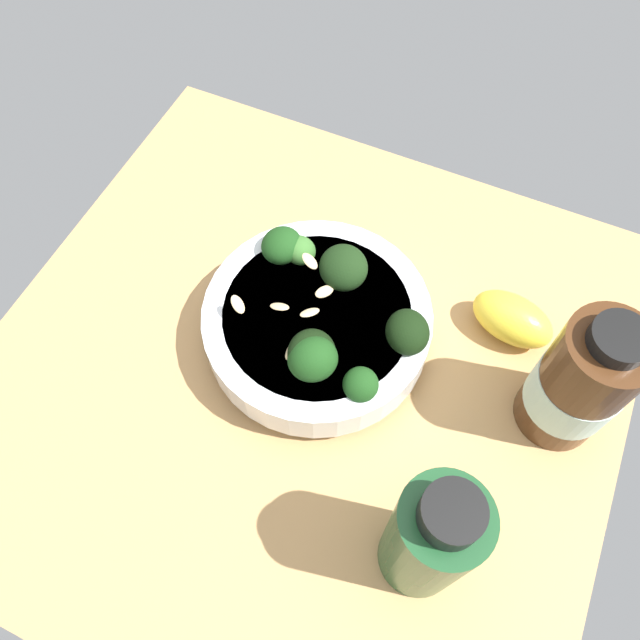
{
  "coord_description": "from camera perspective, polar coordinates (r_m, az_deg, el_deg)",
  "views": [
    {
      "loc": [
        21.95,
        11.89,
        54.75
      ],
      "look_at": [
        -3.75,
        0.29,
        4.0
      ],
      "focal_mm": 35.53,
      "sensor_mm": 36.0,
      "label": 1
    }
  ],
  "objects": [
    {
      "name": "ground_plane",
      "position": [
        0.62,
        -1.68,
        -5.37
      ],
      "size": [
        58.89,
        58.89,
        4.0
      ],
      "primitive_type": "cube",
      "color": "tan"
    },
    {
      "name": "lemon_wedge",
      "position": [
        0.63,
        16.93,
        0.08
      ],
      "size": [
        6.01,
        8.71,
        4.54
      ],
      "primitive_type": "ellipsoid",
      "rotation": [
        0.0,
        0.0,
        4.53
      ],
      "color": "yellow",
      "rests_on": "ground_plane"
    },
    {
      "name": "bottle_short",
      "position": [
        0.48,
        9.97,
        -18.81
      ],
      "size": [
        6.37,
        6.37,
        17.08
      ],
      "color": "#194723",
      "rests_on": "ground_plane"
    },
    {
      "name": "bottle_tall",
      "position": [
        0.56,
        22.34,
        -5.32
      ],
      "size": [
        7.29,
        7.29,
        15.56
      ],
      "color": "#472814",
      "rests_on": "ground_plane"
    },
    {
      "name": "bowl_of_broccoli",
      "position": [
        0.58,
        0.13,
        -0.27
      ],
      "size": [
        20.99,
        21.29,
        9.44
      ],
      "color": "white",
      "rests_on": "ground_plane"
    }
  ]
}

